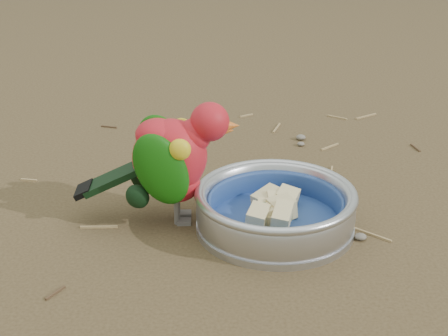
# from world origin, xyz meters

# --- Properties ---
(ground) EXTENTS (60.00, 60.00, 0.00)m
(ground) POSITION_xyz_m (0.00, 0.00, 0.00)
(ground) COLOR #4D3D25
(food_bowl) EXTENTS (0.22, 0.22, 0.02)m
(food_bowl) POSITION_xyz_m (-0.03, -0.05, 0.01)
(food_bowl) COLOR #B2B2BA
(food_bowl) RESTS_ON ground
(bowl_wall) EXTENTS (0.22, 0.22, 0.04)m
(bowl_wall) POSITION_xyz_m (-0.03, -0.05, 0.04)
(bowl_wall) COLOR #B2B2BA
(bowl_wall) RESTS_ON food_bowl
(fruit_wedges) EXTENTS (0.13, 0.13, 0.03)m
(fruit_wedges) POSITION_xyz_m (-0.03, -0.05, 0.03)
(fruit_wedges) COLOR beige
(fruit_wedges) RESTS_ON food_bowl
(lory_parrot) EXTENTS (0.21, 0.11, 0.17)m
(lory_parrot) POSITION_xyz_m (-0.17, -0.02, 0.09)
(lory_parrot) COLOR red
(lory_parrot) RESTS_ON ground
(ground_debris) EXTENTS (0.90, 0.80, 0.01)m
(ground_debris) POSITION_xyz_m (0.00, 0.01, 0.00)
(ground_debris) COLOR #9D8052
(ground_debris) RESTS_ON ground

